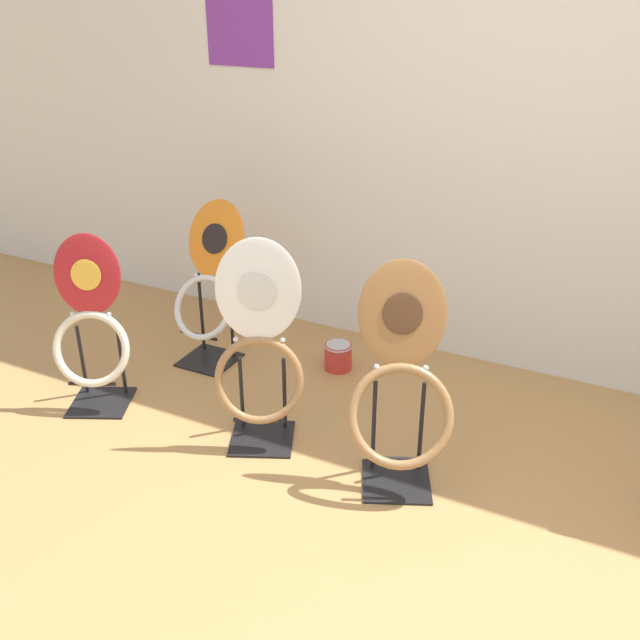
% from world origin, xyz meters
% --- Properties ---
extents(ground_plane, '(14.00, 14.00, 0.00)m').
position_xyz_m(ground_plane, '(0.00, 0.00, 0.00)').
color(ground_plane, '#B7844C').
extents(wall_back, '(8.00, 0.07, 2.60)m').
position_xyz_m(wall_back, '(-0.00, 1.93, 1.30)').
color(wall_back, silver).
rests_on(wall_back, ground_plane).
extents(toilet_seat_display_woodgrain, '(0.51, 0.52, 0.91)m').
position_xyz_m(toilet_seat_display_woodgrain, '(-0.16, 0.74, 0.41)').
color(toilet_seat_display_woodgrain, black).
rests_on(toilet_seat_display_woodgrain, ground_plane).
extents(toilet_seat_display_white_plain, '(0.43, 0.37, 0.94)m').
position_xyz_m(toilet_seat_display_white_plain, '(-0.81, 0.74, 0.44)').
color(toilet_seat_display_white_plain, black).
rests_on(toilet_seat_display_white_plain, ground_plane).
extents(toilet_seat_display_crimson_swirl, '(0.40, 0.37, 0.85)m').
position_xyz_m(toilet_seat_display_crimson_swirl, '(-1.68, 0.65, 0.41)').
color(toilet_seat_display_crimson_swirl, black).
rests_on(toilet_seat_display_crimson_swirl, ground_plane).
extents(toilet_seat_display_orange_sun, '(0.35, 0.37, 0.86)m').
position_xyz_m(toilet_seat_display_orange_sun, '(-1.44, 1.28, 0.44)').
color(toilet_seat_display_orange_sun, black).
rests_on(toilet_seat_display_orange_sun, ground_plane).
extents(paint_can, '(0.15, 0.15, 0.15)m').
position_xyz_m(paint_can, '(-0.77, 1.47, 0.08)').
color(paint_can, red).
rests_on(paint_can, ground_plane).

